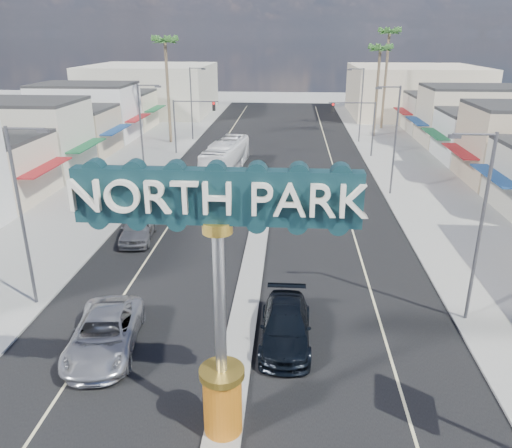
# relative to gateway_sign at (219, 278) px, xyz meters

# --- Properties ---
(ground) EXTENTS (160.00, 160.00, 0.00)m
(ground) POSITION_rel_gateway_sign_xyz_m (0.00, 28.02, -5.93)
(ground) COLOR gray
(ground) RESTS_ON ground
(road) EXTENTS (20.00, 120.00, 0.01)m
(road) POSITION_rel_gateway_sign_xyz_m (0.00, 28.02, -5.92)
(road) COLOR black
(road) RESTS_ON ground
(median_island) EXTENTS (1.30, 30.00, 0.16)m
(median_island) POSITION_rel_gateway_sign_xyz_m (0.00, 12.02, -5.85)
(median_island) COLOR gray
(median_island) RESTS_ON ground
(sidewalk_left) EXTENTS (8.00, 120.00, 0.12)m
(sidewalk_left) POSITION_rel_gateway_sign_xyz_m (-14.00, 28.02, -5.87)
(sidewalk_left) COLOR gray
(sidewalk_left) RESTS_ON ground
(sidewalk_right) EXTENTS (8.00, 120.00, 0.12)m
(sidewalk_right) POSITION_rel_gateway_sign_xyz_m (14.00, 28.02, -5.87)
(sidewalk_right) COLOR gray
(sidewalk_right) RESTS_ON ground
(storefront_row_left) EXTENTS (12.00, 42.00, 6.00)m
(storefront_row_left) POSITION_rel_gateway_sign_xyz_m (-24.00, 41.02, -2.93)
(storefront_row_left) COLOR beige
(storefront_row_left) RESTS_ON ground
(storefront_row_right) EXTENTS (12.00, 42.00, 6.00)m
(storefront_row_right) POSITION_rel_gateway_sign_xyz_m (24.00, 41.02, -2.93)
(storefront_row_right) COLOR #B7B29E
(storefront_row_right) RESTS_ON ground
(backdrop_far_left) EXTENTS (20.00, 20.00, 8.00)m
(backdrop_far_left) POSITION_rel_gateway_sign_xyz_m (-22.00, 73.02, -1.93)
(backdrop_far_left) COLOR #B7B29E
(backdrop_far_left) RESTS_ON ground
(backdrop_far_right) EXTENTS (20.00, 20.00, 8.00)m
(backdrop_far_right) POSITION_rel_gateway_sign_xyz_m (22.00, 73.02, -1.93)
(backdrop_far_right) COLOR beige
(backdrop_far_right) RESTS_ON ground
(gateway_sign) EXTENTS (8.20, 1.50, 9.15)m
(gateway_sign) POSITION_rel_gateway_sign_xyz_m (0.00, 0.00, 0.00)
(gateway_sign) COLOR orange
(gateway_sign) RESTS_ON median_island
(traffic_signal_left) EXTENTS (5.09, 0.45, 6.00)m
(traffic_signal_left) POSITION_rel_gateway_sign_xyz_m (-9.18, 42.02, -1.65)
(traffic_signal_left) COLOR #47474C
(traffic_signal_left) RESTS_ON ground
(traffic_signal_right) EXTENTS (5.09, 0.45, 6.00)m
(traffic_signal_right) POSITION_rel_gateway_sign_xyz_m (9.18, 42.02, -1.65)
(traffic_signal_right) COLOR #47474C
(traffic_signal_right) RESTS_ON ground
(streetlight_l_near) EXTENTS (2.03, 0.22, 9.00)m
(streetlight_l_near) POSITION_rel_gateway_sign_xyz_m (-10.43, 8.02, -0.86)
(streetlight_l_near) COLOR #47474C
(streetlight_l_near) RESTS_ON ground
(streetlight_l_mid) EXTENTS (2.03, 0.22, 9.00)m
(streetlight_l_mid) POSITION_rel_gateway_sign_xyz_m (-10.43, 28.02, -0.86)
(streetlight_l_mid) COLOR #47474C
(streetlight_l_mid) RESTS_ON ground
(streetlight_l_far) EXTENTS (2.03, 0.22, 9.00)m
(streetlight_l_far) POSITION_rel_gateway_sign_xyz_m (-10.43, 50.02, -0.86)
(streetlight_l_far) COLOR #47474C
(streetlight_l_far) RESTS_ON ground
(streetlight_r_near) EXTENTS (2.03, 0.22, 9.00)m
(streetlight_r_near) POSITION_rel_gateway_sign_xyz_m (10.43, 8.02, -0.86)
(streetlight_r_near) COLOR #47474C
(streetlight_r_near) RESTS_ON ground
(streetlight_r_mid) EXTENTS (2.03, 0.22, 9.00)m
(streetlight_r_mid) POSITION_rel_gateway_sign_xyz_m (10.43, 28.02, -0.86)
(streetlight_r_mid) COLOR #47474C
(streetlight_r_mid) RESTS_ON ground
(streetlight_r_far) EXTENTS (2.03, 0.22, 9.00)m
(streetlight_r_far) POSITION_rel_gateway_sign_xyz_m (10.43, 50.02, -0.86)
(streetlight_r_far) COLOR #47474C
(streetlight_r_far) RESTS_ON ground
(palm_left_far) EXTENTS (2.60, 2.60, 13.10)m
(palm_left_far) POSITION_rel_gateway_sign_xyz_m (-13.00, 48.02, 5.57)
(palm_left_far) COLOR brown
(palm_left_far) RESTS_ON ground
(palm_right_mid) EXTENTS (2.60, 2.60, 12.10)m
(palm_right_mid) POSITION_rel_gateway_sign_xyz_m (13.00, 54.02, 4.67)
(palm_right_mid) COLOR brown
(palm_right_mid) RESTS_ON ground
(palm_right_far) EXTENTS (2.60, 2.60, 14.10)m
(palm_right_far) POSITION_rel_gateway_sign_xyz_m (15.00, 60.02, 6.46)
(palm_right_far) COLOR brown
(palm_right_far) RESTS_ON ground
(suv_left) EXTENTS (3.43, 6.15, 1.63)m
(suv_left) POSITION_rel_gateway_sign_xyz_m (-5.70, 4.44, -5.12)
(suv_left) COLOR #B5B6BA
(suv_left) RESTS_ON ground
(suv_right) EXTENTS (2.21, 5.42, 1.57)m
(suv_right) POSITION_rel_gateway_sign_xyz_m (2.03, 5.61, -5.14)
(suv_right) COLOR black
(suv_right) RESTS_ON ground
(car_parked_left) EXTENTS (2.50, 5.06, 1.66)m
(car_parked_left) POSITION_rel_gateway_sign_xyz_m (-7.91, 16.79, -5.10)
(car_parked_left) COLOR slate
(car_parked_left) RESTS_ON ground
(car_parked_right) EXTENTS (1.79, 4.73, 1.54)m
(car_parked_right) POSITION_rel_gateway_sign_xyz_m (5.50, 28.92, -5.16)
(car_parked_right) COLOR beige
(car_parked_right) RESTS_ON ground
(city_bus) EXTENTS (3.80, 11.00, 3.00)m
(city_bus) POSITION_rel_gateway_sign_xyz_m (-4.35, 34.69, -4.43)
(city_bus) COLOR white
(city_bus) RESTS_ON ground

